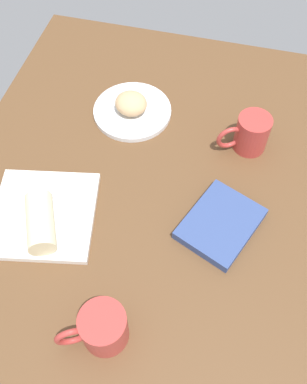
{
  "coord_description": "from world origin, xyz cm",
  "views": [
    {
      "loc": [
        61.41,
        18.62,
        92.0
      ],
      "look_at": [
        7.7,
        5.15,
        7.0
      ],
      "focal_mm": 40.23,
      "sensor_mm": 36.0,
      "label": 1
    }
  ],
  "objects": [
    {
      "name": "dining_table",
      "position": [
        0.0,
        0.0,
        2.0
      ],
      "size": [
        110.0,
        90.0,
        4.0
      ],
      "primitive_type": "cube",
      "color": "brown",
      "rests_on": "ground"
    },
    {
      "name": "round_plate",
      "position": [
        -18.26,
        -7.38,
        4.7
      ],
      "size": [
        21.45,
        21.45,
        1.4
      ],
      "primitive_type": "cylinder",
      "color": "white",
      "rests_on": "dining_table"
    },
    {
      "name": "scone_pastry",
      "position": [
        -17.75,
        -7.47,
        8.11
      ],
      "size": [
        10.06,
        10.48,
        5.42
      ],
      "primitive_type": "ellipsoid",
      "rotation": [
        0.0,
        0.0,
        4.47
      ],
      "color": "tan",
      "rests_on": "round_plate"
    },
    {
      "name": "square_plate",
      "position": [
        18.61,
        -18.6,
        4.8
      ],
      "size": [
        27.7,
        27.7,
        1.6
      ],
      "primitive_type": "cube",
      "rotation": [
        0.0,
        0.0,
        0.19
      ],
      "color": "white",
      "rests_on": "dining_table"
    },
    {
      "name": "sauce_cup",
      "position": [
        13.69,
        -20.6,
        6.7
      ],
      "size": [
        5.71,
        5.71,
        2.03
      ],
      "color": "silver",
      "rests_on": "square_plate"
    },
    {
      "name": "breakfast_wrap",
      "position": [
        22.55,
        -17.0,
        8.67
      ],
      "size": [
        15.08,
        11.57,
        6.13
      ],
      "primitive_type": "cylinder",
      "rotation": [
        1.57,
        0.0,
        2.03
      ],
      "color": "beige",
      "rests_on": "square_plate"
    },
    {
      "name": "book_stack",
      "position": [
        11.29,
        21.96,
        5.24
      ],
      "size": [
        22.49,
        20.4,
        2.49
      ],
      "color": "#33477F",
      "rests_on": "dining_table"
    },
    {
      "name": "coffee_mug",
      "position": [
        -14.17,
        24.95,
        9.1
      ],
      "size": [
        9.31,
        12.89,
        9.99
      ],
      "color": "#B23833",
      "rests_on": "dining_table"
    },
    {
      "name": "second_mug",
      "position": [
        41.44,
        3.43,
        8.81
      ],
      "size": [
        9.9,
        13.29,
        9.41
      ],
      "color": "#B23833",
      "rests_on": "dining_table"
    }
  ]
}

